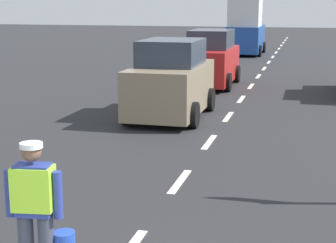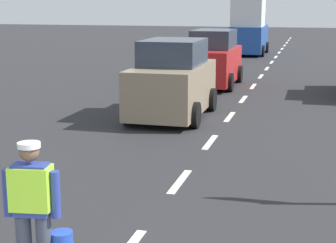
{
  "view_description": "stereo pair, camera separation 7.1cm",
  "coord_description": "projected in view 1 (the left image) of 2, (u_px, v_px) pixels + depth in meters",
  "views": [
    {
      "loc": [
        2.19,
        -3.73,
        3.2
      ],
      "look_at": [
        -0.23,
        5.74,
        1.1
      ],
      "focal_mm": 59.76,
      "sensor_mm": 36.0,
      "label": 1
    },
    {
      "loc": [
        2.26,
        -3.71,
        3.2
      ],
      "look_at": [
        -0.23,
        5.74,
        1.1
      ],
      "focal_mm": 59.76,
      "sensor_mm": 36.0,
      "label": 2
    }
  ],
  "objects": [
    {
      "name": "road_worker",
      "position": [
        37.0,
        206.0,
        6.36
      ],
      "size": [
        0.74,
        0.44,
        1.67
      ],
      "color": "#383D4C",
      "rests_on": "ground"
    },
    {
      "name": "car_oncoming_lead",
      "position": [
        171.0,
        82.0,
        15.62
      ],
      "size": [
        2.03,
        3.86,
        2.17
      ],
      "color": "gray",
      "rests_on": "ground"
    },
    {
      "name": "lane_center_line",
      "position": [
        267.0,
        65.0,
        28.6
      ],
      "size": [
        0.14,
        46.4,
        0.01
      ],
      "color": "silver",
      "rests_on": "ground"
    },
    {
      "name": "car_oncoming_second",
      "position": [
        211.0,
        60.0,
        21.47
      ],
      "size": [
        1.94,
        4.01,
        2.14
      ],
      "color": "red",
      "rests_on": "ground"
    },
    {
      "name": "ground_plane",
      "position": [
        259.0,
        76.0,
        24.62
      ],
      "size": [
        96.0,
        96.0,
        0.0
      ],
      "primitive_type": "plane",
      "color": "#28282B"
    },
    {
      "name": "delivery_truck",
      "position": [
        246.0,
        28.0,
        34.05
      ],
      "size": [
        2.16,
        4.6,
        3.54
      ],
      "color": "#1E4799",
      "rests_on": "ground"
    }
  ]
}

